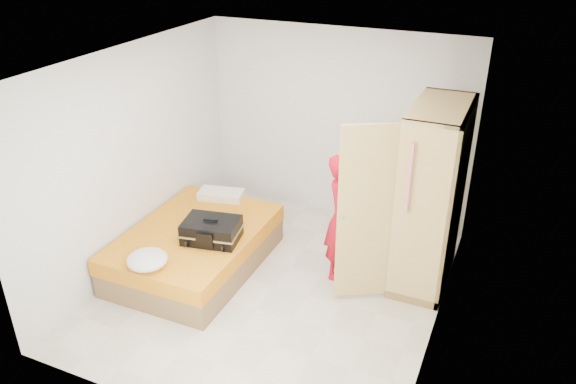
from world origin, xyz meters
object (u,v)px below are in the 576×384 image
at_px(bed, 196,248).
at_px(wardrobe, 426,202).
at_px(person, 343,217).
at_px(round_cushion, 147,260).
at_px(suitcase, 211,230).

xyz_separation_m(bed, wardrobe, (2.50, 0.84, 0.75)).
bearing_deg(person, bed, 111.32).
bearing_deg(round_cushion, person, 39.56).
xyz_separation_m(wardrobe, suitcase, (-2.20, -0.94, -0.38)).
bearing_deg(suitcase, wardrobe, 12.37).
relative_size(wardrobe, suitcase, 2.94).
distance_m(bed, person, 1.81).
height_order(wardrobe, person, wardrobe).
bearing_deg(wardrobe, suitcase, -156.91).
xyz_separation_m(person, round_cushion, (-1.69, -1.39, -0.18)).
relative_size(suitcase, round_cushion, 1.65).
distance_m(bed, suitcase, 0.49).
height_order(wardrobe, suitcase, wardrobe).
relative_size(wardrobe, round_cushion, 4.84).
bearing_deg(bed, round_cushion, -92.98).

